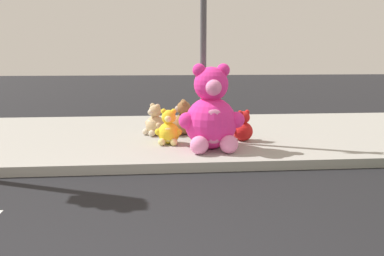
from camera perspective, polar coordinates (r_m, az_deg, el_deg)
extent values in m
cube|color=#9E9B93|center=(7.65, -6.52, -1.31)|extent=(28.00, 4.40, 0.15)
cylinder|color=#4C4C51|center=(6.72, 1.71, 11.45)|extent=(0.11, 0.11, 3.20)
sphere|color=#F22D93|center=(6.28, 2.84, 0.76)|extent=(0.86, 0.86, 0.86)
ellipsoid|color=pink|center=(5.98, 3.31, 0.23)|extent=(0.48, 0.20, 0.56)
sphere|color=#F22D93|center=(6.20, 2.90, 6.62)|extent=(0.57, 0.57, 0.57)
sphere|color=pink|center=(5.96, 3.26, 6.11)|extent=(0.26, 0.26, 0.26)
sphere|color=#F22D93|center=(6.22, 4.74, 8.69)|extent=(0.22, 0.22, 0.22)
sphere|color=#F22D93|center=(6.24, 6.71, 1.24)|extent=(0.27, 0.27, 0.27)
sphere|color=pink|center=(6.03, 5.59, -2.46)|extent=(0.30, 0.30, 0.30)
sphere|color=#F22D93|center=(6.16, 1.08, 8.71)|extent=(0.22, 0.22, 0.22)
sphere|color=#F22D93|center=(6.11, -0.79, 1.10)|extent=(0.27, 0.27, 0.27)
sphere|color=pink|center=(5.95, 1.11, -2.59)|extent=(0.30, 0.30, 0.30)
sphere|color=tan|center=(7.42, -5.54, 0.41)|extent=(0.38, 0.38, 0.38)
ellipsoid|color=beige|center=(7.34, -6.41, 0.28)|extent=(0.19, 0.22, 0.25)
sphere|color=tan|center=(7.37, -5.58, 2.57)|extent=(0.25, 0.25, 0.25)
sphere|color=beige|center=(7.31, -6.25, 2.37)|extent=(0.11, 0.11, 0.11)
sphere|color=tan|center=(7.29, -5.20, 3.27)|extent=(0.09, 0.09, 0.09)
sphere|color=tan|center=(7.24, -5.02, 0.39)|extent=(0.12, 0.12, 0.12)
sphere|color=beige|center=(7.27, -6.08, -0.82)|extent=(0.13, 0.13, 0.13)
sphere|color=tan|center=(7.43, -5.99, 3.40)|extent=(0.09, 0.09, 0.09)
sphere|color=tan|center=(7.53, -6.64, 0.77)|extent=(0.12, 0.12, 0.12)
sphere|color=beige|center=(7.44, -7.00, -0.57)|extent=(0.13, 0.13, 0.13)
sphere|color=teal|center=(7.64, 5.17, 0.39)|extent=(0.29, 0.29, 0.29)
ellipsoid|color=#7BBFBC|center=(7.67, 4.43, 0.45)|extent=(0.13, 0.17, 0.19)
sphere|color=teal|center=(7.60, 5.20, 2.00)|extent=(0.19, 0.19, 0.19)
sphere|color=#7BBFBC|center=(7.63, 4.62, 1.95)|extent=(0.09, 0.09, 0.09)
sphere|color=teal|center=(7.53, 5.05, 2.50)|extent=(0.07, 0.07, 0.07)
sphere|color=teal|center=(7.52, 4.57, 0.39)|extent=(0.09, 0.09, 0.09)
sphere|color=#7BBFBC|center=(7.62, 4.08, -0.35)|extent=(0.10, 0.10, 0.10)
sphere|color=teal|center=(7.65, 5.37, 2.63)|extent=(0.07, 0.07, 0.07)
sphere|color=teal|center=(7.77, 5.25, 0.74)|extent=(0.09, 0.09, 0.09)
sphere|color=#7BBFBC|center=(7.77, 4.48, -0.14)|extent=(0.10, 0.10, 0.10)
sphere|color=yellow|center=(6.66, -3.51, -0.76)|extent=(0.38, 0.38, 0.38)
ellipsoid|color=#F0DB80|center=(6.52, -3.66, -1.01)|extent=(0.22, 0.11, 0.25)
sphere|color=yellow|center=(6.61, -3.54, 1.66)|extent=(0.25, 0.25, 0.25)
sphere|color=#F0DB80|center=(6.50, -3.65, 1.38)|extent=(0.11, 0.11, 0.11)
sphere|color=yellow|center=(6.58, -2.79, 2.52)|extent=(0.10, 0.10, 0.10)
sphere|color=yellow|center=(6.59, -1.99, -0.62)|extent=(0.12, 0.12, 0.12)
sphere|color=#F0DB80|center=(6.52, -2.75, -2.14)|extent=(0.13, 0.13, 0.13)
sphere|color=yellow|center=(6.60, -4.31, 2.53)|extent=(0.10, 0.10, 0.10)
sphere|color=yellow|center=(6.63, -5.12, -0.58)|extent=(0.12, 0.12, 0.12)
sphere|color=#F0DB80|center=(6.54, -4.58, -2.11)|extent=(0.13, 0.13, 0.13)
sphere|color=olive|center=(7.41, -1.23, 0.61)|extent=(0.42, 0.42, 0.42)
ellipsoid|color=tan|center=(7.40, -2.40, 0.59)|extent=(0.10, 0.24, 0.27)
sphere|color=olive|center=(7.36, -1.24, 3.02)|extent=(0.28, 0.28, 0.28)
sphere|color=tan|center=(7.35, -2.15, 2.87)|extent=(0.13, 0.13, 0.13)
sphere|color=olive|center=(7.25, -1.16, 3.78)|extent=(0.11, 0.11, 0.11)
sphere|color=olive|center=(7.21, -1.48, 0.57)|extent=(0.13, 0.13, 0.13)
sphere|color=tan|center=(7.31, -2.53, -0.65)|extent=(0.14, 0.14, 0.14)
sphere|color=olive|center=(7.44, -1.33, 3.96)|extent=(0.11, 0.11, 0.11)
sphere|color=olive|center=(7.60, -1.79, 1.11)|extent=(0.13, 0.13, 0.13)
sphere|color=tan|center=(7.53, -2.68, -0.29)|extent=(0.14, 0.14, 0.14)
sphere|color=red|center=(6.94, 7.73, -0.51)|extent=(0.35, 0.35, 0.35)
ellipsoid|color=#DB7B7B|center=(7.04, 7.11, -0.33)|extent=(0.20, 0.15, 0.22)
sphere|color=red|center=(6.90, 7.79, 1.59)|extent=(0.23, 0.23, 0.23)
sphere|color=#DB7B7B|center=(6.97, 7.29, 1.60)|extent=(0.10, 0.10, 0.10)
sphere|color=red|center=(6.84, 7.28, 2.29)|extent=(0.09, 0.09, 0.09)
sphere|color=red|center=(6.87, 6.44, -0.37)|extent=(0.11, 0.11, 0.11)
sphere|color=#DB7B7B|center=(7.02, 6.36, -1.29)|extent=(0.12, 0.12, 0.12)
sphere|color=red|center=(6.93, 8.32, 2.39)|extent=(0.09, 0.09, 0.09)
sphere|color=red|center=(7.07, 8.57, -0.11)|extent=(0.11, 0.11, 0.11)
sphere|color=#DB7B7B|center=(7.14, 7.58, -1.12)|extent=(0.12, 0.12, 0.12)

